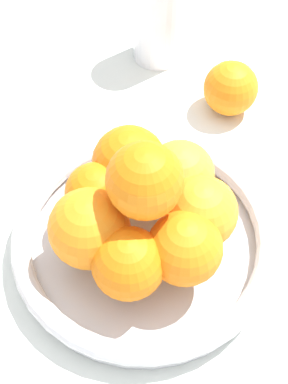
{
  "coord_description": "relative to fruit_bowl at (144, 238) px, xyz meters",
  "views": [
    {
      "loc": [
        0.02,
        0.3,
        0.51
      ],
      "look_at": [
        0.0,
        0.0,
        0.1
      ],
      "focal_mm": 50.0,
      "sensor_mm": 36.0,
      "label": 1
    }
  ],
  "objects": [
    {
      "name": "orange_pile",
      "position": [
        -0.0,
        0.0,
        0.07
      ],
      "size": [
        0.19,
        0.19,
        0.13
      ],
      "color": "orange",
      "rests_on": "fruit_bowl"
    },
    {
      "name": "drinking_glass",
      "position": [
        -0.04,
        -0.32,
        0.04
      ],
      "size": [
        0.07,
        0.07,
        0.13
      ],
      "primitive_type": "cylinder",
      "color": "white",
      "rests_on": "ground_plane"
    },
    {
      "name": "ground_plane",
      "position": [
        0.0,
        0.0,
        -0.02
      ],
      "size": [
        4.0,
        4.0,
        0.0
      ],
      "primitive_type": "plane",
      "color": "silver"
    },
    {
      "name": "fruit_bowl",
      "position": [
        0.0,
        0.0,
        0.0
      ],
      "size": [
        0.28,
        0.28,
        0.04
      ],
      "color": "silver",
      "rests_on": "ground_plane"
    },
    {
      "name": "stray_orange",
      "position": [
        -0.13,
        -0.21,
        0.02
      ],
      "size": [
        0.07,
        0.07,
        0.07
      ],
      "primitive_type": "sphere",
      "color": "orange",
      "rests_on": "ground_plane"
    }
  ]
}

